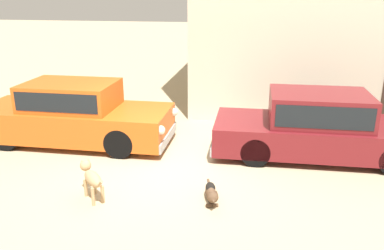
{
  "coord_description": "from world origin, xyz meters",
  "views": [
    {
      "loc": [
        1.91,
        -7.39,
        3.49
      ],
      "look_at": [
        0.64,
        0.2,
        0.9
      ],
      "focal_mm": 37.4,
      "sensor_mm": 36.0,
      "label": 1
    }
  ],
  "objects_px": {
    "parked_sedan_second": "(319,125)",
    "stray_dog_tan": "(211,192)",
    "stray_dog_spotted": "(91,177)",
    "parked_sedan_nearest": "(74,113)"
  },
  "relations": [
    {
      "from": "parked_sedan_nearest",
      "to": "parked_sedan_second",
      "type": "distance_m",
      "value": 5.65
    },
    {
      "from": "parked_sedan_second",
      "to": "stray_dog_tan",
      "type": "distance_m",
      "value": 3.22
    },
    {
      "from": "parked_sedan_second",
      "to": "stray_dog_tan",
      "type": "xyz_separation_m",
      "value": [
        -2.06,
        -2.41,
        -0.55
      ]
    },
    {
      "from": "parked_sedan_nearest",
      "to": "stray_dog_tan",
      "type": "relative_size",
      "value": 4.74
    },
    {
      "from": "stray_dog_spotted",
      "to": "parked_sedan_nearest",
      "type": "bearing_deg",
      "value": -11.76
    },
    {
      "from": "parked_sedan_second",
      "to": "stray_dog_spotted",
      "type": "relative_size",
      "value": 5.96
    },
    {
      "from": "parked_sedan_nearest",
      "to": "stray_dog_tan",
      "type": "xyz_separation_m",
      "value": [
        3.59,
        -2.33,
        -0.56
      ]
    },
    {
      "from": "stray_dog_spotted",
      "to": "parked_sedan_second",
      "type": "bearing_deg",
      "value": -99.68
    },
    {
      "from": "parked_sedan_nearest",
      "to": "stray_dog_spotted",
      "type": "relative_size",
      "value": 5.97
    },
    {
      "from": "parked_sedan_second",
      "to": "stray_dog_spotted",
      "type": "xyz_separation_m",
      "value": [
        -4.15,
        -2.64,
        -0.3
      ]
    }
  ]
}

